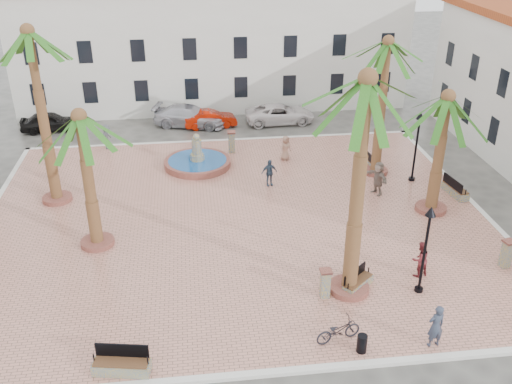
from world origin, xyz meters
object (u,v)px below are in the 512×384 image
car_black (50,122)px  car_red (210,119)px  bollard_n (232,142)px  cyclist_b (420,259)px  pedestrian_fountain_a (286,148)px  car_white (280,114)px  palm_nw (31,50)px  car_silver (190,116)px  palm_e (446,113)px  palm_sw (81,134)px  cyclist_a (436,326)px  bollard_e (507,253)px  bench_se (358,283)px  bollard_se (325,283)px  bench_ne (370,162)px  lamppost_e (418,135)px  pedestrian_north (107,137)px  palm_s (366,105)px  fountain (197,162)px  pedestrian_fountain_b (269,173)px  litter_bin (362,343)px  bicycle_a (338,330)px  bench_s (122,365)px  lamppost_s (427,235)px  palm_ne (387,57)px  bench_e (455,190)px

car_black → car_red: (11.51, -0.60, -0.07)m
bollard_n → cyclist_b: size_ratio=0.86×
pedestrian_fountain_a → car_white: 7.24m
palm_nw → car_silver: 15.54m
palm_e → pedestrian_fountain_a: 11.03m
palm_sw → car_black: palm_sw is taller
cyclist_a → bollard_e: bearing=-148.0°
bench_se → bollard_se: size_ratio=1.21×
bench_se → pedestrian_fountain_a: (-0.77, 13.76, 0.56)m
bollard_se → car_red: 21.41m
palm_nw → bench_ne: size_ratio=5.21×
lamppost_e → pedestrian_north: bearing=158.6°
palm_s → bollard_e: 10.58m
fountain → bench_se: size_ratio=2.60×
palm_sw → car_black: bearing=107.9°
pedestrian_fountain_b → litter_bin: bearing=-96.4°
palm_s → bollard_se: 7.60m
bench_ne → lamppost_e: 3.92m
palm_nw → bench_ne: 20.29m
bench_se → car_black: 27.07m
bench_se → bicycle_a: bearing=-158.8°
bollard_e → bicycle_a: bollard_e is taller
bench_s → bollard_e: size_ratio=1.53×
bollard_e → car_silver: car_silver is taller
fountain → palm_e: palm_e is taller
cyclist_a → cyclist_b: (1.12, 4.35, -0.05)m
lamppost_s → car_red: size_ratio=1.06×
bench_se → car_red: (-5.19, 20.70, 0.23)m
palm_sw → bench_s: palm_sw is taller
bollard_se → car_black: bearing=125.0°
litter_bin → car_white: bearing=87.7°
bicycle_a → car_white: 24.09m
bollard_e → pedestrian_fountain_a: (-7.79, 13.00, 0.10)m
bollard_se → litter_bin: (0.59, -3.36, -0.32)m
fountain → palm_ne: 12.84m
car_black → palm_ne: bearing=-120.6°
palm_e → bicycle_a: (-7.45, -9.30, -4.99)m
bicycle_a → cyclist_b: cyclist_b is taller
car_silver → pedestrian_fountain_b: bearing=-142.6°
palm_e → bollard_e: size_ratio=4.92×
bench_s → bollard_n: size_ratio=1.43×
bench_e → bench_ne: (-3.52, 4.39, -0.02)m
pedestrian_north → bench_ne: bearing=-93.3°
pedestrian_fountain_a → car_red: pedestrian_fountain_a is taller
palm_ne → pedestrian_fountain_a: (-5.09, 2.56, -6.24)m
bench_e → bollard_n: 14.14m
palm_sw → bench_e: size_ratio=3.42×
bench_s → cyclist_a: 11.33m
palm_s → pedestrian_fountain_b: 12.88m
pedestrian_fountain_b → car_white: size_ratio=0.31×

